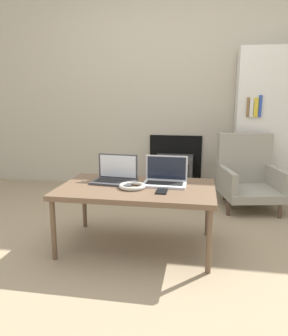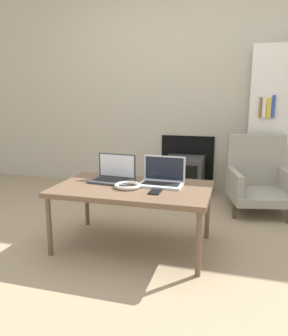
% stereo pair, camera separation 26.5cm
% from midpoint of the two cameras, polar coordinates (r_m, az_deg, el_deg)
% --- Properties ---
extents(ground_plane, '(14.00, 14.00, 0.00)m').
position_cam_midpoint_polar(ground_plane, '(2.40, 0.08, -15.13)').
color(ground_plane, '#998466').
extents(wall_back, '(7.00, 0.08, 2.60)m').
position_cam_midpoint_polar(wall_back, '(4.09, 7.95, 14.58)').
color(wall_back, '#B7AD99').
rests_on(wall_back, ground_plane).
extents(table, '(1.12, 0.68, 0.47)m').
position_cam_midpoint_polar(table, '(2.40, 1.21, -4.07)').
color(table, brown).
rests_on(table, ground_plane).
extents(laptop_left, '(0.34, 0.24, 0.21)m').
position_cam_midpoint_polar(laptop_left, '(2.53, -2.34, -1.32)').
color(laptop_left, '#38383D').
rests_on(laptop_left, table).
extents(laptop_right, '(0.32, 0.22, 0.21)m').
position_cam_midpoint_polar(laptop_right, '(2.44, 6.30, -1.88)').
color(laptop_right, silver).
rests_on(laptop_right, table).
extents(headphones, '(0.19, 0.19, 0.03)m').
position_cam_midpoint_polar(headphones, '(2.35, 0.34, -3.15)').
color(headphones, beige).
rests_on(headphones, table).
extents(phone, '(0.08, 0.13, 0.01)m').
position_cam_midpoint_polar(phone, '(2.25, 5.37, -4.19)').
color(phone, black).
rests_on(phone, table).
extents(tv, '(0.44, 0.46, 0.43)m').
position_cam_midpoint_polar(tv, '(3.89, 8.93, -1.28)').
color(tv, '#383838').
rests_on(tv, ground_plane).
extents(armchair, '(0.69, 0.71, 0.74)m').
position_cam_midpoint_polar(armchair, '(3.50, 21.31, -1.57)').
color(armchair, gray).
rests_on(armchair, ground_plane).
extents(bookshelf, '(0.75, 0.32, 1.64)m').
position_cam_midpoint_polar(bookshelf, '(3.90, 25.13, 6.84)').
color(bookshelf, silver).
rests_on(bookshelf, ground_plane).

